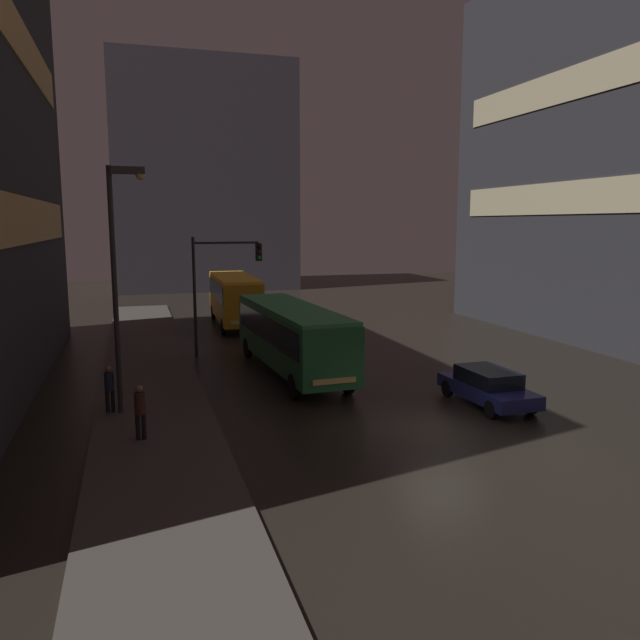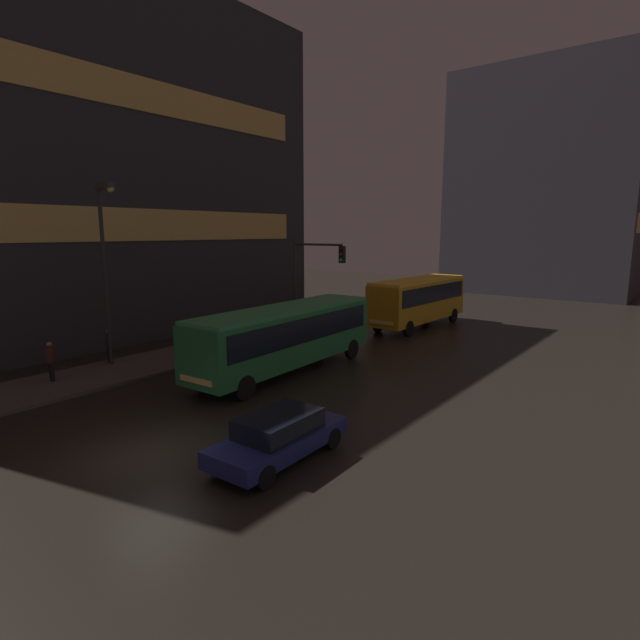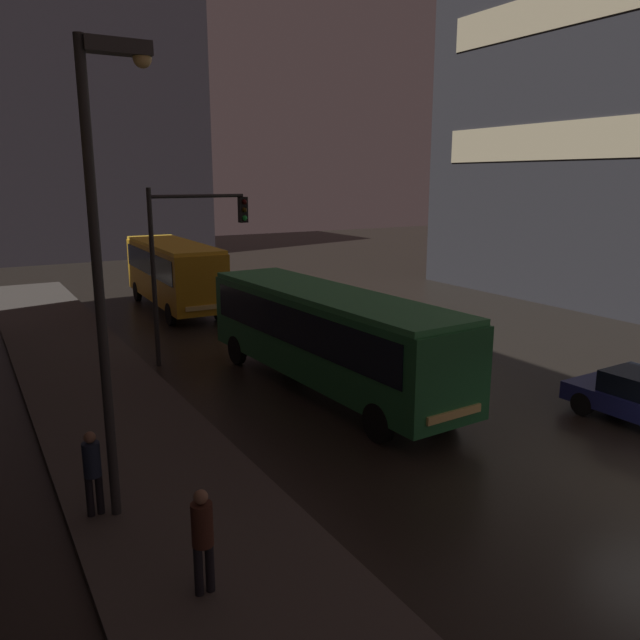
{
  "view_description": "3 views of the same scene",
  "coord_description": "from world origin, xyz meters",
  "px_view_note": "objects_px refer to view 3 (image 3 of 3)",
  "views": [
    {
      "loc": [
        -9.5,
        -17.71,
        6.73
      ],
      "look_at": [
        -1.34,
        9.47,
        2.32
      ],
      "focal_mm": 35.0,
      "sensor_mm": 36.0,
      "label": 1
    },
    {
      "loc": [
        12.17,
        -7.75,
        6.45
      ],
      "look_at": [
        -0.66,
        8.81,
        2.74
      ],
      "focal_mm": 28.0,
      "sensor_mm": 36.0,
      "label": 2
    },
    {
      "loc": [
        -12.19,
        -6.67,
        6.36
      ],
      "look_at": [
        -1.28,
        12.05,
        1.41
      ],
      "focal_mm": 35.0,
      "sensor_mm": 36.0,
      "label": 3
    }
  ],
  "objects_px": {
    "bus_near": "(327,329)",
    "street_lamp_sidewalk": "(107,219)",
    "bus_far": "(173,269)",
    "pedestrian_near": "(203,534)",
    "traffic_light_main": "(188,245)",
    "pedestrian_mid": "(92,468)"
  },
  "relations": [
    {
      "from": "bus_near",
      "to": "street_lamp_sidewalk",
      "type": "bearing_deg",
      "value": 29.33
    },
    {
      "from": "bus_near",
      "to": "bus_far",
      "type": "relative_size",
      "value": 1.16
    },
    {
      "from": "bus_near",
      "to": "pedestrian_near",
      "type": "distance_m",
      "value": 10.1
    },
    {
      "from": "traffic_light_main",
      "to": "street_lamp_sidewalk",
      "type": "height_order",
      "value": "street_lamp_sidewalk"
    },
    {
      "from": "bus_far",
      "to": "pedestrian_mid",
      "type": "bearing_deg",
      "value": 69.96
    },
    {
      "from": "pedestrian_mid",
      "to": "street_lamp_sidewalk",
      "type": "xyz_separation_m",
      "value": [
        0.57,
        -0.14,
        4.57
      ]
    },
    {
      "from": "traffic_light_main",
      "to": "street_lamp_sidewalk",
      "type": "xyz_separation_m",
      "value": [
        -4.57,
        -9.53,
        1.55
      ]
    },
    {
      "from": "bus_near",
      "to": "pedestrian_mid",
      "type": "distance_m",
      "value": 8.84
    },
    {
      "from": "bus_far",
      "to": "pedestrian_mid",
      "type": "height_order",
      "value": "bus_far"
    },
    {
      "from": "bus_far",
      "to": "street_lamp_sidewalk",
      "type": "height_order",
      "value": "street_lamp_sidewalk"
    },
    {
      "from": "bus_far",
      "to": "bus_near",
      "type": "bearing_deg",
      "value": 93.19
    },
    {
      "from": "pedestrian_near",
      "to": "street_lamp_sidewalk",
      "type": "distance_m",
      "value": 5.49
    },
    {
      "from": "pedestrian_near",
      "to": "traffic_light_main",
      "type": "bearing_deg",
      "value": -98.19
    },
    {
      "from": "bus_near",
      "to": "street_lamp_sidewalk",
      "type": "distance_m",
      "value": 9.2
    },
    {
      "from": "traffic_light_main",
      "to": "street_lamp_sidewalk",
      "type": "distance_m",
      "value": 10.68
    },
    {
      "from": "bus_far",
      "to": "pedestrian_near",
      "type": "bearing_deg",
      "value": 75.35
    },
    {
      "from": "pedestrian_mid",
      "to": "bus_near",
      "type": "bearing_deg",
      "value": -76.65
    },
    {
      "from": "pedestrian_near",
      "to": "street_lamp_sidewalk",
      "type": "relative_size",
      "value": 0.2
    },
    {
      "from": "pedestrian_mid",
      "to": "street_lamp_sidewalk",
      "type": "height_order",
      "value": "street_lamp_sidewalk"
    },
    {
      "from": "bus_far",
      "to": "street_lamp_sidewalk",
      "type": "xyz_separation_m",
      "value": [
        -6.73,
        -18.46,
        3.64
      ]
    },
    {
      "from": "pedestrian_near",
      "to": "traffic_light_main",
      "type": "distance_m",
      "value": 13.6
    },
    {
      "from": "bus_near",
      "to": "bus_far",
      "type": "bearing_deg",
      "value": -91.32
    }
  ]
}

